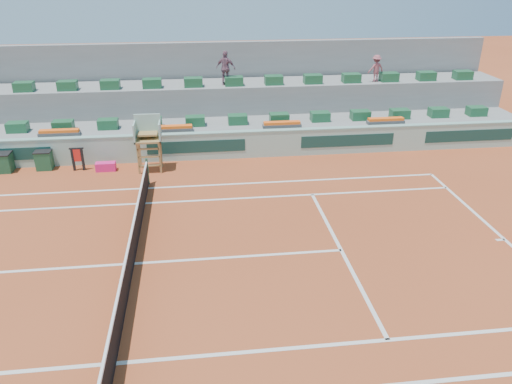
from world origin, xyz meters
TOP-DOWN VIEW (x-y plane):
  - ground at (0.00, 0.00)m, footprint 90.00×90.00m
  - seating_tier_lower at (0.00, 10.70)m, footprint 36.00×4.00m
  - seating_tier_upper at (0.00, 12.30)m, footprint 36.00×2.40m
  - stadium_back_wall at (0.00, 13.90)m, footprint 36.00×0.40m
  - player_bag at (-1.93, 7.58)m, footprint 0.84×0.37m
  - spectator_mid at (3.62, 11.83)m, footprint 1.07×0.75m
  - spectator_right at (11.27, 11.72)m, footprint 0.96×0.68m
  - court_lines at (0.00, 0.00)m, footprint 23.89×11.09m
  - tennis_net at (0.00, 0.00)m, footprint 0.10×11.97m
  - advertising_hoarding at (0.02, 8.50)m, footprint 36.00×0.34m
  - umpire_chair at (0.00, 7.50)m, footprint 1.10×0.90m
  - seat_row_lower at (0.00, 9.80)m, footprint 32.90×0.60m
  - seat_row_upper at (0.00, 11.70)m, footprint 32.90×0.60m
  - flower_planters at (-1.50, 9.00)m, footprint 26.80×0.36m
  - drink_cooler_a at (-4.58, 8.08)m, footprint 0.69×0.60m
  - drink_cooler_b at (-6.27, 7.99)m, footprint 0.79×0.68m
  - towel_rack at (-3.09, 7.76)m, footprint 0.60×0.10m

SIDE VIEW (x-z plane):
  - ground at x=0.00m, z-range 0.00..0.00m
  - court_lines at x=0.00m, z-range 0.00..0.01m
  - player_bag at x=-1.93m, z-range 0.00..0.37m
  - drink_cooler_b at x=-6.27m, z-range 0.00..0.84m
  - drink_cooler_a at x=-4.58m, z-range 0.00..0.84m
  - tennis_net at x=0.00m, z-range -0.02..1.08m
  - seating_tier_lower at x=0.00m, z-range 0.00..1.20m
  - towel_rack at x=-3.09m, z-range 0.09..1.12m
  - advertising_hoarding at x=0.02m, z-range 0.00..1.26m
  - seating_tier_upper at x=0.00m, z-range 0.00..2.60m
  - flower_planters at x=-1.50m, z-range 1.19..1.47m
  - seat_row_lower at x=0.00m, z-range 1.20..1.64m
  - umpire_chair at x=0.00m, z-range 0.34..2.74m
  - stadium_back_wall at x=0.00m, z-range 0.00..4.40m
  - seat_row_upper at x=0.00m, z-range 2.60..3.04m
  - spectator_right at x=11.27m, z-range 2.60..3.94m
  - spectator_mid at x=3.62m, z-range 2.60..4.28m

